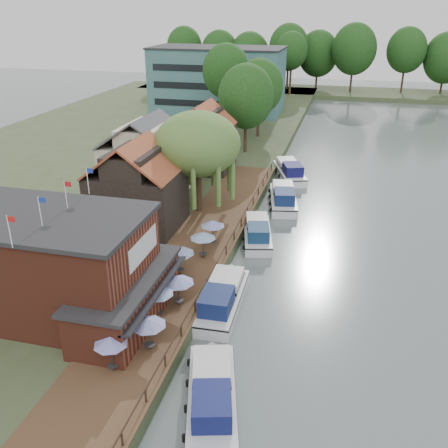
% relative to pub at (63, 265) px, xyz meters
% --- Properties ---
extents(ground, '(260.00, 260.00, 0.00)m').
position_rel_pub_xyz_m(ground, '(14.00, 1.00, -4.65)').
color(ground, '#536060').
rests_on(ground, ground).
extents(land_bank, '(50.00, 140.00, 1.00)m').
position_rel_pub_xyz_m(land_bank, '(-16.00, 36.00, -4.15)').
color(land_bank, '#384728').
rests_on(land_bank, ground).
extents(quay_deck, '(6.00, 50.00, 0.10)m').
position_rel_pub_xyz_m(quay_deck, '(6.00, 11.00, -3.60)').
color(quay_deck, '#47301E').
rests_on(quay_deck, land_bank).
extents(quay_rail, '(0.20, 49.00, 1.00)m').
position_rel_pub_xyz_m(quay_rail, '(8.70, 11.50, -3.15)').
color(quay_rail, black).
rests_on(quay_rail, land_bank).
extents(pub, '(20.00, 11.00, 7.30)m').
position_rel_pub_xyz_m(pub, '(0.00, 0.00, 0.00)').
color(pub, maroon).
rests_on(pub, land_bank).
extents(hotel_block, '(25.40, 12.40, 12.30)m').
position_rel_pub_xyz_m(hotel_block, '(-8.00, 71.00, 2.50)').
color(hotel_block, '#38666B').
rests_on(hotel_block, land_bank).
extents(cottage_a, '(8.60, 7.60, 8.50)m').
position_rel_pub_xyz_m(cottage_a, '(-1.00, 15.00, 0.60)').
color(cottage_a, black).
rests_on(cottage_a, land_bank).
extents(cottage_b, '(9.60, 8.60, 8.50)m').
position_rel_pub_xyz_m(cottage_b, '(-4.00, 25.00, 0.60)').
color(cottage_b, beige).
rests_on(cottage_b, land_bank).
extents(cottage_c, '(7.60, 7.60, 8.50)m').
position_rel_pub_xyz_m(cottage_c, '(0.00, 34.00, 0.60)').
color(cottage_c, black).
rests_on(cottage_c, land_bank).
extents(willow, '(8.60, 8.60, 10.43)m').
position_rel_pub_xyz_m(willow, '(3.50, 20.00, 1.56)').
color(willow, '#476B2D').
rests_on(willow, land_bank).
extents(umbrella_0, '(2.03, 2.03, 2.38)m').
position_rel_pub_xyz_m(umbrella_0, '(5.83, -5.05, -2.36)').
color(umbrella_0, '#211B94').
rests_on(umbrella_0, quay_deck).
extents(umbrella_1, '(2.24, 2.24, 2.38)m').
position_rel_pub_xyz_m(umbrella_1, '(7.21, -2.74, -2.36)').
color(umbrella_1, navy).
rests_on(umbrella_1, quay_deck).
extents(umbrella_2, '(2.38, 2.38, 2.38)m').
position_rel_pub_xyz_m(umbrella_2, '(6.39, 0.78, -2.36)').
color(umbrella_2, '#1A468F').
rests_on(umbrella_2, quay_deck).
extents(umbrella_3, '(2.33, 2.33, 2.38)m').
position_rel_pub_xyz_m(umbrella_3, '(7.31, 2.51, -2.36)').
color(umbrella_3, navy).
rests_on(umbrella_3, quay_deck).
extents(umbrella_4, '(2.44, 2.44, 2.38)m').
position_rel_pub_xyz_m(umbrella_4, '(5.93, 6.79, -2.36)').
color(umbrella_4, navy).
rests_on(umbrella_4, quay_deck).
extents(umbrella_5, '(2.21, 2.21, 2.38)m').
position_rel_pub_xyz_m(umbrella_5, '(6.96, 9.91, -2.36)').
color(umbrella_5, '#1A478F').
rests_on(umbrella_5, quay_deck).
extents(umbrella_6, '(2.15, 2.15, 2.38)m').
position_rel_pub_xyz_m(umbrella_6, '(7.09, 12.50, -2.36)').
color(umbrella_6, '#1C279B').
rests_on(umbrella_6, quay_deck).
extents(cruiser_0, '(5.46, 9.92, 2.27)m').
position_rel_pub_xyz_m(cruiser_0, '(11.93, -5.24, -3.51)').
color(cruiser_0, silver).
rests_on(cruiser_0, ground).
extents(cruiser_1, '(3.45, 9.78, 2.34)m').
position_rel_pub_xyz_m(cruiser_1, '(10.01, 4.51, -3.48)').
color(cruiser_1, silver).
rests_on(cruiser_1, ground).
extents(cruiser_2, '(4.83, 9.40, 2.14)m').
position_rel_pub_xyz_m(cruiser_2, '(10.37, 16.73, -3.58)').
color(cruiser_2, silver).
rests_on(cruiser_2, ground).
extents(cruiser_3, '(4.88, 10.14, 2.35)m').
position_rel_pub_xyz_m(cruiser_3, '(11.50, 26.37, -3.47)').
color(cruiser_3, silver).
rests_on(cruiser_3, ground).
extents(cruiser_4, '(6.30, 10.34, 2.38)m').
position_rel_pub_xyz_m(cruiser_4, '(10.92, 36.12, -3.46)').
color(cruiser_4, white).
rests_on(cruiser_4, ground).
extents(bank_tree_0, '(7.85, 7.85, 12.48)m').
position_rel_pub_xyz_m(bank_tree_0, '(3.49, 43.24, 2.59)').
color(bank_tree_0, '#143811').
rests_on(bank_tree_0, land_bank).
extents(bank_tree_1, '(7.58, 7.58, 12.26)m').
position_rel_pub_xyz_m(bank_tree_1, '(3.53, 52.93, 2.48)').
color(bank_tree_1, '#143811').
rests_on(bank_tree_1, land_bank).
extents(bank_tree_2, '(7.88, 7.88, 14.06)m').
position_rel_pub_xyz_m(bank_tree_2, '(-2.86, 57.23, 3.38)').
color(bank_tree_2, '#143811').
rests_on(bank_tree_2, land_bank).
extents(bank_tree_3, '(6.12, 6.12, 11.91)m').
position_rel_pub_xyz_m(bank_tree_3, '(0.28, 78.25, 2.30)').
color(bank_tree_3, '#143811').
rests_on(bank_tree_3, land_bank).
extents(bank_tree_4, '(6.31, 6.31, 10.20)m').
position_rel_pub_xyz_m(bank_tree_4, '(-2.41, 88.09, 1.45)').
color(bank_tree_4, '#143811').
rests_on(bank_tree_4, land_bank).
extents(bank_tree_5, '(7.30, 7.30, 14.13)m').
position_rel_pub_xyz_m(bank_tree_5, '(3.37, 94.37, 3.42)').
color(bank_tree_5, '#143811').
rests_on(bank_tree_5, land_bank).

